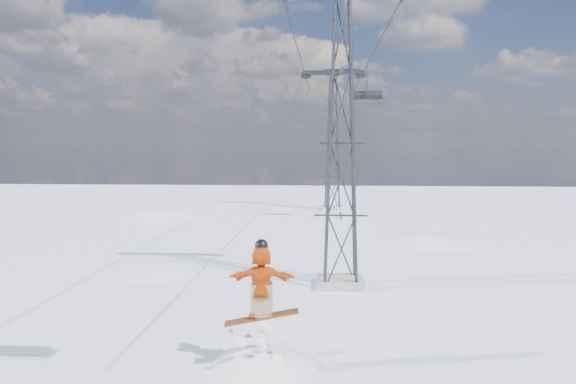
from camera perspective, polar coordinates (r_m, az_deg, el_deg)
ground at (r=14.48m, az=2.88°, el=-17.36°), size 120.00×120.00×0.00m
snow_terrain at (r=38.10m, az=-4.22°, el=-18.39°), size 39.00×37.00×22.00m
lift_tower_near at (r=21.40m, az=5.43°, el=4.85°), size 5.20×1.80×11.43m
lift_tower_far at (r=46.40m, az=4.55°, el=4.89°), size 5.20×1.80×11.43m
haul_cables at (r=33.34m, az=4.93°, el=14.17°), size 4.46×51.00×0.06m
lift_chair_mid at (r=39.18m, az=7.99°, el=9.60°), size 2.16×0.62×2.67m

